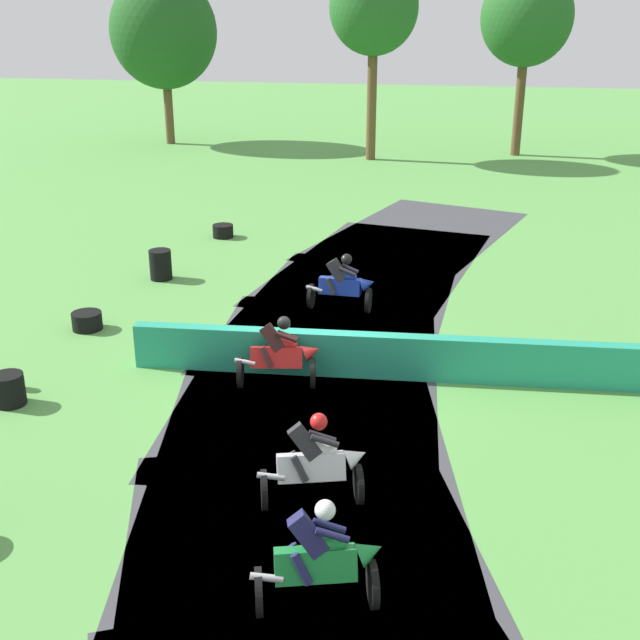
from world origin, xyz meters
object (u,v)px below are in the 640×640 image
Objects in this scene: motorcycle_fourth_green at (321,559)px; tire_stack_mid_b at (87,321)px; motorcycle_chase_red at (280,354)px; tire_stack_far at (9,389)px; motorcycle_trailing_white at (316,462)px; motorcycle_lead_blue at (343,284)px; tire_stack_near at (223,231)px; tire_stack_mid_a at (161,265)px.

tire_stack_mid_b is at bearing 130.62° from motorcycle_fourth_green.
motorcycle_chase_red is at bearing -21.98° from tire_stack_mid_b.
tire_stack_far reaches higher than tire_stack_mid_b.
motorcycle_trailing_white is 2.79× the size of tire_stack_far.
tire_stack_near is (-4.68, 5.73, -0.46)m from motorcycle_lead_blue.
tire_stack_far is (-5.31, -5.95, -0.36)m from motorcycle_lead_blue.
motorcycle_trailing_white is 8.55m from tire_stack_mid_b.
motorcycle_chase_red is 2.46× the size of tire_stack_mid_b.
motorcycle_fourth_green is at bearing -32.61° from tire_stack_far.
motorcycle_chase_red is at bearing 110.18° from motorcycle_trailing_white.
tire_stack_far is (-0.18, -7.41, -0.10)m from tire_stack_mid_a.
motorcycle_lead_blue is 7.41m from tire_stack_near.
motorcycle_chase_red is at bearing -51.31° from tire_stack_mid_a.
motorcycle_trailing_white is 2.59× the size of tire_stack_near.
tire_stack_mid_b is at bearing -96.00° from tire_stack_mid_a.
motorcycle_lead_blue is 4.28m from motorcycle_chase_red.
tire_stack_mid_a reaches higher than tire_stack_near.
motorcycle_trailing_white is 2.09× the size of tire_stack_mid_a.
motorcycle_lead_blue is at bearing 82.25° from motorcycle_chase_red.
motorcycle_lead_blue is 8.02m from motorcycle_trailing_white.
tire_stack_mid_a is at bearing 164.21° from motorcycle_lead_blue.
tire_stack_mid_a is 1.33× the size of tire_stack_far.
motorcycle_fourth_green reaches higher than motorcycle_trailing_white.
tire_stack_near is 0.81× the size of tire_stack_mid_a.
tire_stack_mid_b is at bearing 93.28° from tire_stack_far.
motorcycle_lead_blue is 2.61× the size of tire_stack_near.
tire_stack_far is at bearing -86.72° from tire_stack_mid_b.
motorcycle_fourth_green is 7.82m from tire_stack_far.
motorcycle_lead_blue is 1.01× the size of motorcycle_fourth_green.
motorcycle_chase_red reaches higher than motorcycle_fourth_green.
motorcycle_fourth_green is (1.84, -5.92, -0.00)m from motorcycle_chase_red.
tire_stack_mid_a is (-4.56, 5.69, -0.24)m from motorcycle_chase_red.
motorcycle_chase_red reaches higher than tire_stack_mid_a.
motorcycle_lead_blue reaches higher than motorcycle_fourth_green.
tire_stack_far is (-6.11, 2.03, -0.33)m from motorcycle_trailing_white.
motorcycle_lead_blue is 2.12× the size of tire_stack_mid_a.
motorcycle_chase_red is 5.05m from tire_stack_far.
motorcycle_fourth_green is 2.79× the size of tire_stack_far.
tire_stack_mid_b is 1.13× the size of tire_stack_far.
tire_stack_far is (-0.63, -11.68, 0.10)m from tire_stack_near.
tire_stack_mid_a reaches higher than tire_stack_mid_b.
tire_stack_far is at bearing -160.12° from motorcycle_chase_red.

